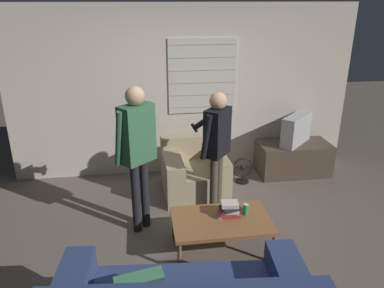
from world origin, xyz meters
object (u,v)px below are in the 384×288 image
Objects in this scene: spare_remote at (221,216)px; book_stack at (230,210)px; person_left_standing at (137,143)px; soda_can at (246,209)px; floor_fan at (243,171)px; armchair_beige at (194,172)px; person_right_standing at (216,139)px; tv at (296,130)px; coffee_table at (222,222)px.

book_stack is at bearing 36.56° from spare_remote.
book_stack is at bearing -68.26° from person_left_standing.
floor_fan is at bearing 75.27° from soda_can.
person_left_standing is 1.26m from book_stack.
person_left_standing reaches higher than armchair_beige.
spare_remote is at bearing -171.95° from book_stack.
armchair_beige reaches higher than book_stack.
armchair_beige is 1.34m from spare_remote.
book_stack is 1.91× the size of spare_remote.
person_right_standing is at bearing 111.66° from spare_remote.
armchair_beige is 6.88× the size of spare_remote.
tv is 4.68× the size of spare_remote.
spare_remote reaches higher than coffee_table.
book_stack is at bearing 6.06° from tv.
soda_can reaches higher than spare_remote.
book_stack is (0.10, 0.05, 0.11)m from coffee_table.
book_stack is (0.96, -0.50, -0.63)m from person_left_standing.
person_right_standing is at bearing -24.77° from person_left_standing.
floor_fan is (0.77, 0.19, -0.12)m from armchair_beige.
coffee_table is 0.61× the size of person_left_standing.
person_left_standing is 1.00m from person_right_standing.
coffee_table is 1.70× the size of tv.
armchair_beige is at bearing 6.19° from person_left_standing.
armchair_beige is 0.58× the size of person_right_standing.
person_left_standing is at bearing 146.99° from coffee_table.
person_right_standing is at bearing 83.03° from coffee_table.
tv is 4.95× the size of soda_can.
armchair_beige is 0.89m from person_right_standing.
book_stack is at bearing 96.78° from armchair_beige.
person_right_standing reaches higher than spare_remote.
coffee_table is 1.05m from person_right_standing.
tv is 1.73m from person_right_standing.
tv is at bearing 49.80° from book_stack.
armchair_beige is 1.37m from coffee_table.
tv is at bearing -18.42° from person_right_standing.
armchair_beige reaches higher than spare_remote.
person_left_standing is at bearing 144.70° from person_right_standing.
coffee_table is 4.16× the size of book_stack.
soda_can is 0.28m from spare_remote.
book_stack is 0.18m from soda_can.
person_right_standing is 1.22m from floor_fan.
person_right_standing is 12.52× the size of soda_can.
book_stack reaches higher than floor_fan.
floor_fan is (0.57, 1.50, -0.28)m from book_stack.
tv is at bearing 12.78° from floor_fan.
coffee_table is at bearing -167.72° from soda_can.
floor_fan is at bearing -30.96° from tv.
book_stack is 0.65× the size of floor_fan.
spare_remote is at bearing -175.61° from soda_can.
book_stack reaches higher than coffee_table.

